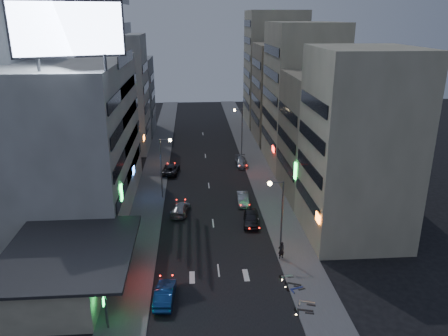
{
  "coord_description": "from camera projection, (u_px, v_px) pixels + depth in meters",
  "views": [
    {
      "loc": [
        -2.15,
        -31.78,
        22.77
      ],
      "look_at": [
        1.36,
        15.08,
        6.41
      ],
      "focal_mm": 35.0,
      "sensor_mm": 36.0,
      "label": 1
    }
  ],
  "objects": [
    {
      "name": "street_lamp_right_far",
      "position": [
        240.0,
        125.0,
        73.89
      ],
      "size": [
        1.6,
        0.44,
        8.02
      ],
      "color": "#595B60",
      "rests_on": "sidewalk_right"
    },
    {
      "name": "parked_car_right_far",
      "position": [
        241.0,
        162.0,
        70.0
      ],
      "size": [
        1.85,
        4.51,
        1.31
      ],
      "primitive_type": "imported",
      "rotation": [
        0.0,
        0.0,
        -0.0
      ],
      "color": "#93959A",
      "rests_on": "ground"
    },
    {
      "name": "street_lamp_left",
      "position": [
        164.0,
        159.0,
        56.1
      ],
      "size": [
        1.6,
        0.44,
        8.02
      ],
      "color": "#595B60",
      "rests_on": "sidewalk_left"
    },
    {
      "name": "parked_car_right_mid",
      "position": [
        243.0,
        199.0,
        55.89
      ],
      "size": [
        1.55,
        4.09,
        1.33
      ],
      "primitive_type": "imported",
      "rotation": [
        0.0,
        0.0,
        -0.03
      ],
      "color": "#A4A6AC",
      "rests_on": "ground"
    },
    {
      "name": "far_left_b",
      "position": [
        123.0,
        96.0,
        88.59
      ],
      "size": [
        12.0,
        10.0,
        15.0
      ],
      "primitive_type": "cube",
      "color": "gray",
      "rests_on": "ground"
    },
    {
      "name": "far_right_b",
      "position": [
        274.0,
        69.0,
        95.02
      ],
      "size": [
        12.0,
        12.0,
        24.0
      ],
      "primitive_type": "cube",
      "color": "#BDB294",
      "rests_on": "ground"
    },
    {
      "name": "scooter_blue",
      "position": [
        303.0,
        280.0,
        38.55
      ],
      "size": [
        1.12,
        1.97,
        1.14
      ],
      "primitive_type": null,
      "rotation": [
        0.0,
        0.0,
        1.86
      ],
      "color": "navy",
      "rests_on": "sidewalk_right"
    },
    {
      "name": "white_building",
      "position": [
        68.0,
        138.0,
        52.24
      ],
      "size": [
        14.0,
        24.0,
        18.0
      ],
      "primitive_type": "cube",
      "color": "#B9B9B4",
      "rests_on": "ground"
    },
    {
      "name": "road_car_blue",
      "position": [
        165.0,
        294.0,
        36.66
      ],
      "size": [
        1.84,
        4.5,
        1.45
      ],
      "primitive_type": "imported",
      "rotation": [
        0.0,
        0.0,
        3.07
      ],
      "color": "navy",
      "rests_on": "ground"
    },
    {
      "name": "scooter_silver_b",
      "position": [
        293.0,
        270.0,
        40.23
      ],
      "size": [
        0.59,
        1.63,
        0.99
      ],
      "primitive_type": null,
      "rotation": [
        0.0,
        0.0,
        1.6
      ],
      "color": "#A2A2A9",
      "rests_on": "sidewalk_right"
    },
    {
      "name": "road_car_silver",
      "position": [
        181.0,
        209.0,
        53.02
      ],
      "size": [
        2.67,
        4.85,
        1.33
      ],
      "primitive_type": "imported",
      "rotation": [
        0.0,
        0.0,
        2.96
      ],
      "color": "gray",
      "rests_on": "ground"
    },
    {
      "name": "parked_car_right_near",
      "position": [
        251.0,
        218.0,
        50.23
      ],
      "size": [
        2.27,
        4.59,
        1.51
      ],
      "primitive_type": "imported",
      "rotation": [
        0.0,
        0.0,
        -0.11
      ],
      "color": "#252429",
      "rests_on": "ground"
    },
    {
      "name": "food_court",
      "position": [
        60.0,
        270.0,
        37.82
      ],
      "size": [
        11.0,
        13.0,
        3.88
      ],
      "color": "#BDB294",
      "rests_on": "ground"
    },
    {
      "name": "scooter_silver_a",
      "position": [
        316.0,
        296.0,
        36.29
      ],
      "size": [
        1.31,
        2.12,
        1.23
      ],
      "primitive_type": null,
      "rotation": [
        0.0,
        0.0,
        1.23
      ],
      "color": "#B3B7BB",
      "rests_on": "sidewalk_right"
    },
    {
      "name": "far_right_a",
      "position": [
        284.0,
        93.0,
        82.78
      ],
      "size": [
        11.0,
        12.0,
        18.0
      ],
      "primitive_type": "cube",
      "color": "gray",
      "rests_on": "ground"
    },
    {
      "name": "shophouse_far",
      "position": [
        302.0,
        96.0,
        67.97
      ],
      "size": [
        10.0,
        14.0,
        22.0
      ],
      "primitive_type": "cube",
      "color": "#BDB294",
      "rests_on": "ground"
    },
    {
      "name": "billboard",
      "position": [
        68.0,
        29.0,
        38.92
      ],
      "size": [
        9.52,
        3.75,
        6.2
      ],
      "rotation": [
        0.0,
        0.0,
        0.35
      ],
      "color": "#595B60",
      "rests_on": "white_building"
    },
    {
      "name": "shophouse_mid",
      "position": [
        328.0,
        136.0,
        56.74
      ],
      "size": [
        11.0,
        12.0,
        16.0
      ],
      "primitive_type": "cube",
      "color": "gray",
      "rests_on": "ground"
    },
    {
      "name": "parked_car_left",
      "position": [
        171.0,
        169.0,
        66.57
      ],
      "size": [
        2.91,
        5.29,
        1.4
      ],
      "primitive_type": "imported",
      "rotation": [
        0.0,
        0.0,
        3.02
      ],
      "color": "black",
      "rests_on": "ground"
    },
    {
      "name": "street_lamp_right_near",
      "position": [
        278.0,
        208.0,
        41.87
      ],
      "size": [
        1.6,
        0.44,
        8.02
      ],
      "color": "#595B60",
      "rests_on": "sidewalk_right"
    },
    {
      "name": "person",
      "position": [
        281.0,
        250.0,
        42.92
      ],
      "size": [
        0.76,
        0.62,
        1.8
      ],
      "primitive_type": "imported",
      "rotation": [
        0.0,
        0.0,
        3.48
      ],
      "color": "black",
      "rests_on": "sidewalk_right"
    },
    {
      "name": "sidewalk_right",
      "position": [
        260.0,
        174.0,
        66.36
      ],
      "size": [
        4.0,
        120.0,
        0.12
      ],
      "primitive_type": "cube",
      "color": "#4C4C4F",
      "rests_on": "ground"
    },
    {
      "name": "far_left_a",
      "position": [
        114.0,
        94.0,
        75.56
      ],
      "size": [
        11.0,
        10.0,
        20.0
      ],
      "primitive_type": "cube",
      "color": "#B9B9B4",
      "rests_on": "ground"
    },
    {
      "name": "sidewalk_left",
      "position": [
        154.0,
        177.0,
        65.23
      ],
      "size": [
        4.0,
        120.0,
        0.12
      ],
      "primitive_type": "cube",
      "color": "#4C4C4F",
      "rests_on": "ground"
    },
    {
      "name": "scooter_black_a",
      "position": [
        314.0,
        304.0,
        35.32
      ],
      "size": [
        1.13,
        2.06,
        1.2
      ],
      "primitive_type": null,
      "rotation": [
        0.0,
        0.0,
        1.31
      ],
      "color": "black",
      "rests_on": "sidewalk_right"
    },
    {
      "name": "ground",
      "position": [
        221.0,
        296.0,
        37.57
      ],
      "size": [
        180.0,
        180.0,
        0.0
      ],
      "primitive_type": "plane",
      "color": "black",
      "rests_on": "ground"
    },
    {
      "name": "scooter_black_b",
      "position": [
        302.0,
        279.0,
        38.75
      ],
      "size": [
        1.32,
        2.01,
        1.17
      ],
      "primitive_type": null,
      "rotation": [
        0.0,
        0.0,
        1.18
      ],
      "color": "black",
      "rests_on": "sidewalk_right"
    },
    {
      "name": "shophouse_near",
      "position": [
        358.0,
        147.0,
        45.22
      ],
      "size": [
        10.0,
        11.0,
        20.0
      ],
      "primitive_type": "cube",
      "color": "#BDB294",
      "rests_on": "ground"
    }
  ]
}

